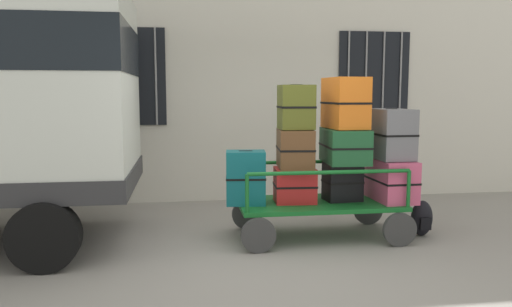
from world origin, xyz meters
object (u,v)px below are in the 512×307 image
Objects in this scene: suitcase_left_bottom at (246,178)px; backpack at (422,218)px; suitcase_midleft_middle at (295,148)px; suitcase_center_top at (345,103)px; suitcase_center_bottom at (342,181)px; suitcase_center_middle at (345,146)px; suitcase_midright_middle at (391,134)px; suitcase_midleft_bottom at (295,185)px; luggage_cart at (319,209)px; suitcase_midleft_top at (296,107)px; suitcase_midright_bottom at (391,180)px.

backpack is at bearing -3.32° from suitcase_left_bottom.
suitcase_midleft_middle is 0.81m from suitcase_center_top.
suitcase_center_top is at bearing -0.92° from suitcase_left_bottom.
suitcase_midleft_middle reaches higher than suitcase_left_bottom.
suitcase_center_bottom is 0.45m from suitcase_center_middle.
suitcase_midleft_middle is 0.96× the size of suitcase_center_top.
suitcase_midright_middle is 1.53× the size of backpack.
suitcase_left_bottom is 1.00× the size of suitcase_midleft_middle.
suitcase_center_bottom is at bearing 1.18° from suitcase_left_bottom.
suitcase_center_middle is at bearing -5.11° from suitcase_midleft_bottom.
suitcase_midleft_bottom is (-0.30, 0.02, 0.30)m from luggage_cart.
suitcase_center_top reaches higher than suitcase_midleft_top.
suitcase_center_bottom reaches higher than backpack.
suitcase_center_middle is at bearing -5.44° from suitcase_midleft_middle.
backpack is (2.17, -0.13, -0.54)m from suitcase_left_bottom.
suitcase_center_bottom is at bearing 174.53° from suitcase_midright_bottom.
suitcase_midleft_middle reaches higher than luggage_cart.
suitcase_midright_bottom is (0.89, -0.03, 0.34)m from luggage_cart.
backpack is (1.27, -0.12, -0.14)m from luggage_cart.
suitcase_center_top is 1.72m from backpack.
suitcase_midleft_bottom is 1.20m from suitcase_midright_bottom.
suitcase_midright_middle is at bearing 1.57° from suitcase_midleft_top.
suitcase_midleft_top is 0.60m from suitcase_center_top.
suitcase_center_top reaches higher than suitcase_center_middle.
suitcase_midleft_top is at bearing -1.22° from suitcase_left_bottom.
suitcase_midleft_middle is 1.80m from backpack.
suitcase_midleft_middle is at bearing 174.92° from luggage_cart.
suitcase_midleft_bottom is at bearing 175.59° from luggage_cart.
luggage_cart is 0.98m from suitcase_left_bottom.
suitcase_center_middle is at bearing -174.69° from suitcase_midright_middle.
luggage_cart is 0.82m from suitcase_center_middle.
backpack is (1.57, -0.14, -0.43)m from suitcase_midleft_bottom.
luggage_cart is 0.96m from suitcase_midright_bottom.
suitcase_midright_middle is at bearing -0.45° from suitcase_center_bottom.
luggage_cart is at bearing -178.39° from suitcase_midright_middle.
suitcase_midleft_top is (-0.00, -0.03, 0.94)m from suitcase_midleft_bottom.
suitcase_left_bottom is 1.48m from suitcase_center_top.
suitcase_center_bottom is at bearing 90.00° from suitcase_center_top.
suitcase_midleft_bottom is (0.60, 0.02, -0.11)m from suitcase_left_bottom.
suitcase_left_bottom is at bearing -177.95° from suitcase_midleft_middle.
suitcase_midleft_middle is 1.20m from suitcase_midright_middle.
suitcase_midleft_middle is at bearing 174.65° from backpack.
suitcase_center_bottom is at bearing 179.55° from suitcase_midright_middle.
suitcase_midleft_top is at bearing -178.43° from suitcase_midright_middle.
suitcase_center_middle is 0.73m from suitcase_midright_bottom.
suitcase_center_bottom is at bearing 90.00° from suitcase_center_middle.
suitcase_center_bottom is 1.09m from backpack.
suitcase_midright_bottom is at bearing 166.11° from backpack.
suitcase_center_bottom is 0.96m from suitcase_center_top.
backpack is at bearing -6.24° from suitcase_center_top.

